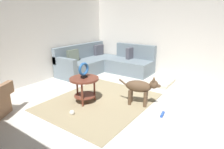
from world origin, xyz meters
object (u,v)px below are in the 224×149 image
dog_bed_mat (160,82)px  dog_toy_rope (162,114)px  sectional_couch (104,63)px  side_table (84,84)px  torus_sculpture (84,70)px  dog (141,88)px  dog_toy_ball (72,112)px

dog_bed_mat → dog_toy_rope: bearing=-157.3°
sectional_couch → side_table: size_ratio=3.75×
sectional_couch → torus_sculpture: sectional_couch is taller
side_table → dog_toy_rope: 1.65m
sectional_couch → dog_toy_rope: sectional_couch is taller
dog → dog_toy_rope: 0.67m
sectional_couch → side_table: 2.30m
side_table → dog_toy_ball: 0.68m
dog_bed_mat → dog_toy_ball: 2.66m
dog_toy_rope → dog_toy_ball: bearing=124.1°
side_table → torus_sculpture: torus_sculpture is taller
sectional_couch → dog_bed_mat: bearing=-90.4°
sectional_couch → dog_toy_ball: bearing=-154.3°
dog → dog_toy_ball: size_ratio=8.69×
dog_bed_mat → dog_toy_rope: (-1.64, -0.68, -0.02)m
side_table → dog_toy_rope: side_table is taller
side_table → dog_toy_ball: side_table is taller
side_table → dog: size_ratio=0.73×
torus_sculpture → dog_toy_ball: torus_sculpture is taller
dog → sectional_couch: bearing=-142.9°
dog_bed_mat → side_table: bearing=156.8°
torus_sculpture → dog_toy_rope: (0.39, -1.55, -0.69)m
torus_sculpture → dog_toy_rope: bearing=-75.9°
side_table → torus_sculpture: (0.00, -0.00, 0.29)m
sectional_couch → torus_sculpture: (-2.04, -1.06, 0.42)m
dog → dog_toy_ball: (-1.09, 0.83, -0.33)m
dog_toy_ball → sectional_couch: bearing=25.7°
side_table → dog_bed_mat: size_ratio=0.75×
dog_toy_rope → sectional_couch: bearing=57.8°
dog_bed_mat → dog: (-1.48, -0.14, 0.33)m
sectional_couch → side_table: (-2.04, -1.06, 0.12)m
side_table → dog_toy_rope: bearing=-75.9°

